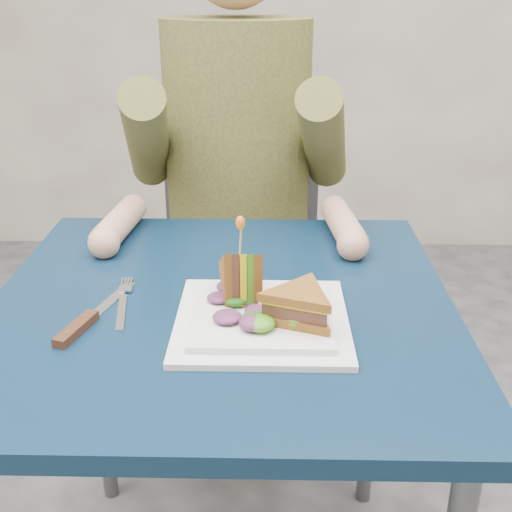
{
  "coord_description": "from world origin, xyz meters",
  "views": [
    {
      "loc": [
        0.08,
        -0.93,
        1.22
      ],
      "look_at": [
        0.06,
        -0.03,
        0.82
      ],
      "focal_mm": 45.0,
      "sensor_mm": 36.0,
      "label": 1
    }
  ],
  "objects_px": {
    "chair": "(240,248)",
    "knife": "(84,323)",
    "sandwich_flat": "(300,305)",
    "plate": "(262,318)",
    "diner": "(237,118)",
    "table": "(223,341)",
    "fork": "(123,304)",
    "sandwich_upright": "(241,278)"
  },
  "relations": [
    {
      "from": "plate",
      "to": "sandwich_flat",
      "type": "bearing_deg",
      "value": -24.44
    },
    {
      "from": "chair",
      "to": "fork",
      "type": "height_order",
      "value": "chair"
    },
    {
      "from": "sandwich_upright",
      "to": "fork",
      "type": "bearing_deg",
      "value": 177.03
    },
    {
      "from": "knife",
      "to": "sandwich_flat",
      "type": "bearing_deg",
      "value": -1.94
    },
    {
      "from": "sandwich_upright",
      "to": "fork",
      "type": "height_order",
      "value": "sandwich_upright"
    },
    {
      "from": "fork",
      "to": "knife",
      "type": "bearing_deg",
      "value": -122.86
    },
    {
      "from": "table",
      "to": "chair",
      "type": "bearing_deg",
      "value": 90.0
    },
    {
      "from": "table",
      "to": "knife",
      "type": "xyz_separation_m",
      "value": [
        -0.2,
        -0.09,
        0.09
      ]
    },
    {
      "from": "chair",
      "to": "knife",
      "type": "xyz_separation_m",
      "value": [
        -0.2,
        -0.75,
        0.2
      ]
    },
    {
      "from": "sandwich_upright",
      "to": "chair",
      "type": "bearing_deg",
      "value": 92.76
    },
    {
      "from": "chair",
      "to": "sandwich_flat",
      "type": "bearing_deg",
      "value": -80.93
    },
    {
      "from": "diner",
      "to": "chair",
      "type": "bearing_deg",
      "value": 90.0
    },
    {
      "from": "plate",
      "to": "diner",
      "type": "bearing_deg",
      "value": 96.09
    },
    {
      "from": "sandwich_flat",
      "to": "sandwich_upright",
      "type": "height_order",
      "value": "sandwich_upright"
    },
    {
      "from": "table",
      "to": "diner",
      "type": "xyz_separation_m",
      "value": [
        -0.0,
        0.55,
        0.26
      ]
    },
    {
      "from": "sandwich_upright",
      "to": "knife",
      "type": "distance_m",
      "value": 0.25
    },
    {
      "from": "plate",
      "to": "sandwich_flat",
      "type": "distance_m",
      "value": 0.07
    },
    {
      "from": "fork",
      "to": "sandwich_flat",
      "type": "bearing_deg",
      "value": -16.0
    },
    {
      "from": "plate",
      "to": "knife",
      "type": "height_order",
      "value": "plate"
    },
    {
      "from": "diner",
      "to": "knife",
      "type": "distance_m",
      "value": 0.69
    },
    {
      "from": "plate",
      "to": "table",
      "type": "bearing_deg",
      "value": 130.38
    },
    {
      "from": "plate",
      "to": "sandwich_upright",
      "type": "xyz_separation_m",
      "value": [
        -0.03,
        0.04,
        0.05
      ]
    },
    {
      "from": "plate",
      "to": "knife",
      "type": "distance_m",
      "value": 0.27
    },
    {
      "from": "table",
      "to": "diner",
      "type": "relative_size",
      "value": 1.01
    },
    {
      "from": "chair",
      "to": "fork",
      "type": "xyz_separation_m",
      "value": [
        -0.16,
        -0.68,
        0.19
      ]
    },
    {
      "from": "diner",
      "to": "sandwich_upright",
      "type": "relative_size",
      "value": 5.89
    },
    {
      "from": "table",
      "to": "knife",
      "type": "distance_m",
      "value": 0.24
    },
    {
      "from": "diner",
      "to": "knife",
      "type": "xyz_separation_m",
      "value": [
        -0.2,
        -0.64,
        -0.18
      ]
    },
    {
      "from": "fork",
      "to": "knife",
      "type": "distance_m",
      "value": 0.08
    },
    {
      "from": "chair",
      "to": "knife",
      "type": "distance_m",
      "value": 0.8
    },
    {
      "from": "table",
      "to": "chair",
      "type": "distance_m",
      "value": 0.67
    },
    {
      "from": "chair",
      "to": "diner",
      "type": "relative_size",
      "value": 1.25
    },
    {
      "from": "plate",
      "to": "chair",
      "type": "bearing_deg",
      "value": 95.17
    },
    {
      "from": "plate",
      "to": "sandwich_flat",
      "type": "xyz_separation_m",
      "value": [
        0.05,
        -0.03,
        0.04
      ]
    },
    {
      "from": "chair",
      "to": "sandwich_flat",
      "type": "distance_m",
      "value": 0.81
    },
    {
      "from": "knife",
      "to": "diner",
      "type": "bearing_deg",
      "value": 72.5
    },
    {
      "from": "fork",
      "to": "sandwich_upright",
      "type": "bearing_deg",
      "value": -2.97
    },
    {
      "from": "chair",
      "to": "table",
      "type": "bearing_deg",
      "value": -90.0
    },
    {
      "from": "knife",
      "to": "plate",
      "type": "bearing_deg",
      "value": 3.01
    },
    {
      "from": "diner",
      "to": "sandwich_upright",
      "type": "bearing_deg",
      "value": -86.71
    },
    {
      "from": "diner",
      "to": "fork",
      "type": "height_order",
      "value": "diner"
    },
    {
      "from": "diner",
      "to": "fork",
      "type": "relative_size",
      "value": 4.15
    }
  ]
}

